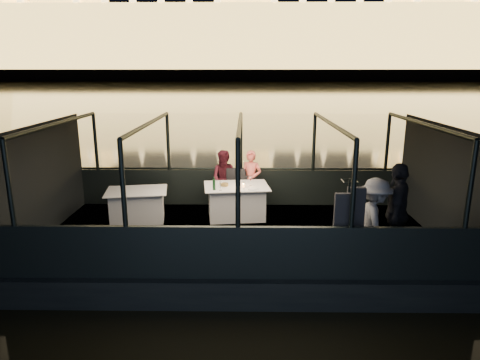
{
  "coord_description": "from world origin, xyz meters",
  "views": [
    {
      "loc": [
        0.12,
        -8.41,
        3.83
      ],
      "look_at": [
        0.0,
        0.4,
        1.55
      ],
      "focal_mm": 32.0,
      "sensor_mm": 36.0,
      "label": 1
    }
  ],
  "objects_px": {
    "person_woman_coral": "(251,179)",
    "passenger_stripe": "(375,217)",
    "chair_port_left": "(236,193)",
    "wine_bottle": "(214,183)",
    "dining_table_central": "(236,202)",
    "dining_table_aft": "(137,204)",
    "coat_stand": "(347,222)",
    "chair_port_right": "(248,193)",
    "passenger_dark": "(396,215)",
    "person_man_maroon": "(225,178)"
  },
  "relations": [
    {
      "from": "chair_port_left",
      "to": "person_woman_coral",
      "type": "bearing_deg",
      "value": 48.29
    },
    {
      "from": "dining_table_central",
      "to": "dining_table_aft",
      "type": "relative_size",
      "value": 1.09
    },
    {
      "from": "person_woman_coral",
      "to": "passenger_stripe",
      "type": "relative_size",
      "value": 0.93
    },
    {
      "from": "coat_stand",
      "to": "passenger_dark",
      "type": "xyz_separation_m",
      "value": [
        0.99,
        0.51,
        -0.05
      ]
    },
    {
      "from": "person_woman_coral",
      "to": "passenger_stripe",
      "type": "distance_m",
      "value": 3.74
    },
    {
      "from": "chair_port_left",
      "to": "chair_port_right",
      "type": "xyz_separation_m",
      "value": [
        0.3,
        0.0,
        0.0
      ]
    },
    {
      "from": "chair_port_right",
      "to": "coat_stand",
      "type": "xyz_separation_m",
      "value": [
        1.61,
        -3.19,
        0.45
      ]
    },
    {
      "from": "passenger_stripe",
      "to": "person_man_maroon",
      "type": "bearing_deg",
      "value": 39.51
    },
    {
      "from": "dining_table_aft",
      "to": "chair_port_left",
      "type": "distance_m",
      "value": 2.31
    },
    {
      "from": "chair_port_left",
      "to": "wine_bottle",
      "type": "relative_size",
      "value": 3.39
    },
    {
      "from": "dining_table_central",
      "to": "passenger_dark",
      "type": "bearing_deg",
      "value": -37.86
    },
    {
      "from": "coat_stand",
      "to": "wine_bottle",
      "type": "height_order",
      "value": "coat_stand"
    },
    {
      "from": "dining_table_aft",
      "to": "chair_port_right",
      "type": "distance_m",
      "value": 2.6
    },
    {
      "from": "wine_bottle",
      "to": "coat_stand",
      "type": "bearing_deg",
      "value": -45.12
    },
    {
      "from": "dining_table_central",
      "to": "wine_bottle",
      "type": "relative_size",
      "value": 4.93
    },
    {
      "from": "person_man_maroon",
      "to": "passenger_stripe",
      "type": "height_order",
      "value": "passenger_stripe"
    },
    {
      "from": "chair_port_right",
      "to": "passenger_dark",
      "type": "xyz_separation_m",
      "value": [
        2.6,
        -2.68,
        0.4
      ]
    },
    {
      "from": "chair_port_left",
      "to": "person_man_maroon",
      "type": "relative_size",
      "value": 0.69
    },
    {
      "from": "person_man_maroon",
      "to": "wine_bottle",
      "type": "height_order",
      "value": "person_man_maroon"
    },
    {
      "from": "chair_port_right",
      "to": "person_woman_coral",
      "type": "xyz_separation_m",
      "value": [
        0.07,
        0.27,
        0.3
      ]
    },
    {
      "from": "dining_table_aft",
      "to": "person_man_maroon",
      "type": "relative_size",
      "value": 0.92
    },
    {
      "from": "dining_table_aft",
      "to": "person_man_maroon",
      "type": "height_order",
      "value": "person_man_maroon"
    },
    {
      "from": "dining_table_aft",
      "to": "passenger_stripe",
      "type": "height_order",
      "value": "passenger_stripe"
    },
    {
      "from": "chair_port_left",
      "to": "chair_port_right",
      "type": "height_order",
      "value": "chair_port_left"
    },
    {
      "from": "person_man_maroon",
      "to": "wine_bottle",
      "type": "bearing_deg",
      "value": -90.57
    },
    {
      "from": "dining_table_central",
      "to": "dining_table_aft",
      "type": "height_order",
      "value": "dining_table_central"
    },
    {
      "from": "coat_stand",
      "to": "person_woman_coral",
      "type": "distance_m",
      "value": 3.79
    },
    {
      "from": "chair_port_right",
      "to": "wine_bottle",
      "type": "distance_m",
      "value": 1.2
    },
    {
      "from": "person_woman_coral",
      "to": "passenger_stripe",
      "type": "bearing_deg",
      "value": -37.78
    },
    {
      "from": "chair_port_left",
      "to": "passenger_dark",
      "type": "distance_m",
      "value": 3.97
    },
    {
      "from": "chair_port_right",
      "to": "passenger_stripe",
      "type": "xyz_separation_m",
      "value": [
        2.18,
        -2.82,
        0.4
      ]
    },
    {
      "from": "chair_port_right",
      "to": "passenger_stripe",
      "type": "relative_size",
      "value": 0.54
    },
    {
      "from": "person_woman_coral",
      "to": "chair_port_left",
      "type": "bearing_deg",
      "value": -125.64
    },
    {
      "from": "person_man_maroon",
      "to": "passenger_dark",
      "type": "xyz_separation_m",
      "value": [
        3.16,
        -2.95,
        0.1
      ]
    },
    {
      "from": "chair_port_right",
      "to": "wine_bottle",
      "type": "relative_size",
      "value": 2.83
    },
    {
      "from": "chair_port_right",
      "to": "person_man_maroon",
      "type": "distance_m",
      "value": 0.69
    },
    {
      "from": "chair_port_left",
      "to": "passenger_stripe",
      "type": "bearing_deg",
      "value": -36.9
    },
    {
      "from": "dining_table_central",
      "to": "person_woman_coral",
      "type": "relative_size",
      "value": 1.01
    },
    {
      "from": "chair_port_left",
      "to": "coat_stand",
      "type": "xyz_separation_m",
      "value": [
        1.91,
        -3.19,
        0.45
      ]
    },
    {
      "from": "person_woman_coral",
      "to": "person_man_maroon",
      "type": "height_order",
      "value": "person_man_maroon"
    },
    {
      "from": "chair_port_left",
      "to": "person_woman_coral",
      "type": "height_order",
      "value": "person_woman_coral"
    },
    {
      "from": "chair_port_right",
      "to": "person_woman_coral",
      "type": "height_order",
      "value": "person_woman_coral"
    },
    {
      "from": "chair_port_right",
      "to": "person_man_maroon",
      "type": "bearing_deg",
      "value": 142.08
    },
    {
      "from": "person_man_maroon",
      "to": "dining_table_aft",
      "type": "bearing_deg",
      "value": -144.74
    },
    {
      "from": "coat_stand",
      "to": "wine_bottle",
      "type": "bearing_deg",
      "value": 134.88
    },
    {
      "from": "dining_table_aft",
      "to": "chair_port_right",
      "type": "xyz_separation_m",
      "value": [
        2.51,
        0.67,
        0.06
      ]
    },
    {
      "from": "coat_stand",
      "to": "dining_table_central",
      "type": "bearing_deg",
      "value": 124.55
    },
    {
      "from": "coat_stand",
      "to": "wine_bottle",
      "type": "distance_m",
      "value": 3.35
    },
    {
      "from": "dining_table_aft",
      "to": "person_woman_coral",
      "type": "bearing_deg",
      "value": 20.11
    },
    {
      "from": "chair_port_right",
      "to": "coat_stand",
      "type": "relative_size",
      "value": 0.51
    }
  ]
}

